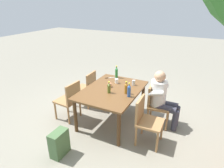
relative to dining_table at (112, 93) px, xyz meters
name	(u,v)px	position (x,y,z in m)	size (l,w,h in m)	color
ground_plane	(112,120)	(0.00, 0.00, -0.66)	(24.00, 24.00, 0.00)	gray
dining_table	(112,93)	(0.00, 0.00, 0.00)	(1.49, 1.09, 0.75)	brown
chair_far_left	(156,103)	(-0.33, 0.84, -0.17)	(0.48, 0.48, 0.87)	#A37547
chair_near_right	(70,99)	(0.34, -0.84, -0.17)	(0.47, 0.47, 0.87)	#A37547
chair_far_right	(146,119)	(0.34, 0.84, -0.17)	(0.45, 0.45, 0.87)	#A37547
chair_near_left	(87,87)	(-0.34, -0.84, -0.17)	(0.47, 0.47, 0.87)	#A37547
person_in_white_shirt	(162,96)	(-0.34, 0.95, -0.01)	(0.47, 0.61, 1.18)	white
bottle_blue	(129,91)	(0.14, 0.43, 0.21)	(0.06, 0.06, 0.28)	#2D56A3
bottle_green	(116,73)	(-0.63, -0.20, 0.21)	(0.06, 0.06, 0.29)	#287A38
bottle_amber	(126,88)	(0.04, 0.33, 0.20)	(0.06, 0.06, 0.25)	#996019
bottle_olive	(109,88)	(0.16, 0.01, 0.19)	(0.06, 0.06, 0.24)	#566623
cup_steel	(134,83)	(-0.40, 0.32, 0.14)	(0.07, 0.07, 0.11)	#B2B7BC
cup_terracotta	(109,85)	(-0.09, -0.11, 0.13)	(0.08, 0.08, 0.08)	#BC6B47
cup_white	(117,81)	(-0.33, -0.05, 0.14)	(0.08, 0.08, 0.10)	white
table_knife	(109,78)	(-0.54, -0.34, 0.09)	(0.18, 0.19, 0.01)	silver
backpack_by_near_side	(59,144)	(1.31, -0.34, -0.44)	(0.33, 0.24, 0.46)	#47663D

